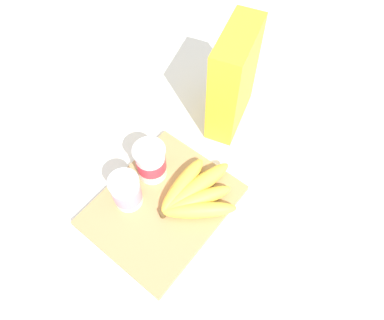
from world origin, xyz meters
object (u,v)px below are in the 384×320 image
cereal_box (233,80)px  banana_bunch (194,194)px  yogurt_cup_front (126,191)px  yogurt_cup_back (151,162)px  cutting_board (162,205)px

cereal_box → banana_bunch: cereal_box is taller
yogurt_cup_front → banana_bunch: yogurt_cup_front is taller
cereal_box → banana_bunch: 0.28m
cereal_box → yogurt_cup_back: cereal_box is taller
yogurt_cup_front → yogurt_cup_back: (0.09, 0.01, 0.00)m
cutting_board → yogurt_cup_front: size_ratio=3.51×
yogurt_cup_front → yogurt_cup_back: bearing=3.9°
cutting_board → banana_bunch: banana_bunch is taller
cutting_board → yogurt_cup_back: yogurt_cup_back is taller
cutting_board → yogurt_cup_front: (-0.04, 0.06, 0.05)m
yogurt_cup_back → yogurt_cup_front: bearing=-176.1°
cereal_box → banana_bunch: size_ratio=1.31×
yogurt_cup_front → banana_bunch: size_ratio=0.44×
cereal_box → yogurt_cup_front: cereal_box is taller
banana_bunch → cutting_board: bearing=139.9°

